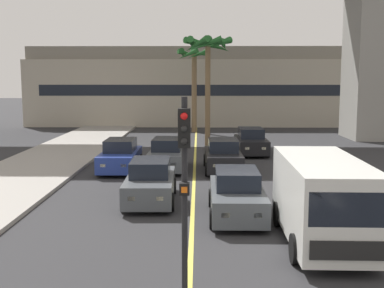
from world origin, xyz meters
name	(u,v)px	position (x,y,z in m)	size (l,w,h in m)	color
lane_stripe_center	(195,167)	(0.00, 24.00, 0.00)	(0.14, 56.00, 0.01)	#DBCC4C
pier_building_backdrop	(197,87)	(0.00, 48.25, 3.66)	(32.20, 8.04, 7.44)	#BCB29E
car_queue_front	(167,155)	(-1.37, 23.41, 0.72)	(1.93, 4.15, 1.56)	#4C5156
car_queue_second	(150,183)	(-1.58, 16.96, 0.72)	(1.90, 4.13, 1.56)	#4C5156
car_queue_third	(120,156)	(-3.66, 23.02, 0.72)	(1.84, 4.10, 1.56)	navy
car_queue_fourth	(223,156)	(1.40, 23.08, 0.72)	(1.89, 4.13, 1.56)	black
car_queue_fifth	(237,195)	(1.47, 15.04, 0.72)	(1.87, 4.12, 1.56)	#4C5156
car_queue_sixth	(251,142)	(3.37, 28.52, 0.72)	(1.88, 4.13, 1.56)	black
delivery_van	(322,198)	(3.60, 12.43, 1.29)	(2.24, 5.29, 2.36)	silver
traffic_light_median_near	(184,173)	(-0.08, 8.72, 2.71)	(0.24, 0.37, 4.20)	black
palm_tree_near_median	(207,54)	(0.76, 31.15, 6.06)	(3.22, 3.24, 7.26)	brown
palm_tree_mid_median	(194,67)	(-0.18, 40.41, 5.46)	(2.98, 3.07, 7.07)	brown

